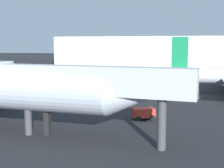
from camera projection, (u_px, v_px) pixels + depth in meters
jet_bridge at (68, 81)px, 26.67m from camera, size 20.10×5.03×6.76m
baggage_cart at (144, 113)px, 34.39m from camera, size 2.73×2.26×1.30m
terminal_building at (156, 52)px, 120.72m from camera, size 76.16×22.46×11.53m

